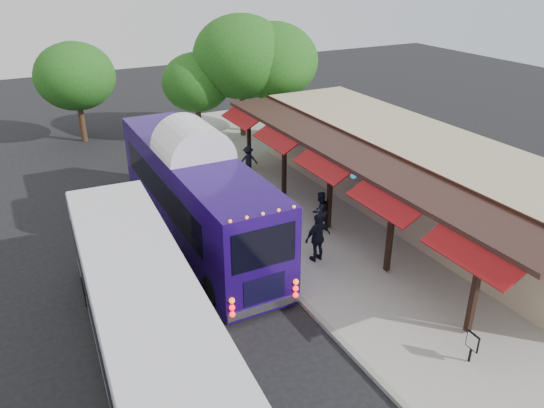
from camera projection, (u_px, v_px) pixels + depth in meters
ground at (299, 302)px, 18.40m from camera, size 90.00×90.00×0.00m
sidewalk at (351, 223)px, 23.67m from camera, size 10.00×40.00×0.15m
curb at (251, 249)px, 21.60m from camera, size 0.20×40.00×0.16m
station_shelter at (414, 173)px, 24.34m from camera, size 8.15×20.00×3.60m
coach_bus at (195, 190)px, 21.73m from camera, size 2.76×12.79×4.07m
city_bus at (142, 311)px, 14.95m from camera, size 3.41×12.45×3.31m
ped_a at (260, 221)px, 21.62m from camera, size 0.79×0.63×1.90m
ped_b at (320, 211)px, 22.69m from camera, size 0.97×0.84×1.72m
ped_c at (318, 237)px, 20.27m from camera, size 1.20×0.60×1.97m
ped_d at (248, 160)px, 28.50m from camera, size 1.14×0.85×1.57m
sign_board at (472, 343)px, 15.22m from camera, size 0.07×0.46×1.00m
tree_left at (196, 82)px, 33.30m from camera, size 4.33×4.33×5.54m
tree_mid at (241, 57)px, 32.99m from camera, size 6.10×6.10×7.81m
tree_right at (273, 61)px, 33.56m from camera, size 5.69×5.69×7.29m
tree_far at (75, 76)px, 32.64m from camera, size 4.90×4.90×6.27m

